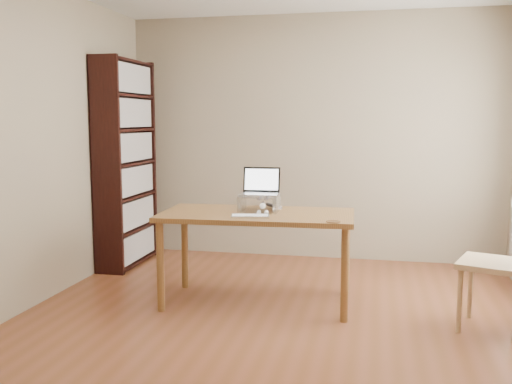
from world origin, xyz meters
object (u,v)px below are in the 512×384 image
bookshelf (126,163)px  cat (264,203)px  chair (506,255)px  desk (257,223)px  laptop (261,188)px  keyboard (250,216)px

bookshelf → cat: (1.61, -0.87, -0.23)m
chair → cat: bearing=-171.3°
bookshelf → desk: 1.90m
desk → chair: (1.84, -0.24, -0.11)m
bookshelf → cat: bearing=-28.3°
cat → chair: (1.80, -0.35, -0.27)m
laptop → keyboard: bearing=-93.7°
bookshelf → laptop: bookshelf is taller
laptop → keyboard: (-0.01, -0.35, -0.18)m
cat → keyboard: bearing=-108.2°
bookshelf → keyboard: bookshelf is taller
desk → laptop: size_ratio=4.96×
keyboard → cat: bearing=71.0°
keyboard → chair: (1.85, -0.02, -0.21)m
desk → laptop: (-0.00, 0.13, 0.27)m
desk → cat: bearing=69.9°
bookshelf → chair: 3.66m
desk → chair: bearing=-9.6°
laptop → chair: laptop is taller
laptop → cat: (0.04, -0.02, -0.12)m
bookshelf → chair: bookshelf is taller
bookshelf → chair: (3.42, -1.22, -0.50)m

